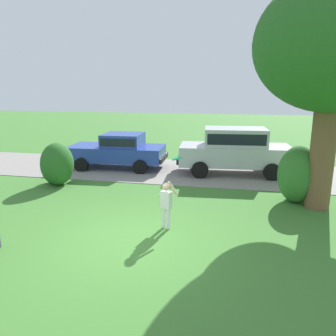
{
  "coord_description": "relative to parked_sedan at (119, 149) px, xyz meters",
  "views": [
    {
      "loc": [
        2.39,
        -6.83,
        3.51
      ],
      "look_at": [
        0.37,
        2.86,
        1.1
      ],
      "focal_mm": 35.14,
      "sensor_mm": 36.0,
      "label": 1
    }
  ],
  "objects": [
    {
      "name": "parked_sedan",
      "position": [
        0.0,
        0.0,
        0.0
      ],
      "size": [
        4.47,
        2.24,
        1.56
      ],
      "color": "#28429E",
      "rests_on": "ground"
    },
    {
      "name": "driveway_strip",
      "position": [
        2.73,
        -0.09,
        -0.84
      ],
      "size": [
        28.0,
        4.4,
        0.02
      ],
      "primitive_type": "cube",
      "color": "gray",
      "rests_on": "ground"
    },
    {
      "name": "child_thrower",
      "position": [
        3.47,
        -6.04,
        -0.13
      ],
      "size": [
        0.48,
        0.24,
        1.29
      ],
      "color": "white",
      "rests_on": "ground"
    },
    {
      "name": "shrub_near_tree",
      "position": [
        -1.31,
        -3.01,
        -0.1
      ],
      "size": [
        1.19,
        1.33,
        1.58
      ],
      "color": "#286023",
      "rests_on": "ground"
    },
    {
      "name": "parked_suv",
      "position": [
        5.09,
        -0.0,
        0.23
      ],
      "size": [
        4.83,
        2.38,
        1.92
      ],
      "color": "silver",
      "rests_on": "ground"
    },
    {
      "name": "shrub_centre_left",
      "position": [
        7.06,
        -3.22,
        -0.0
      ],
      "size": [
        1.21,
        1.22,
        1.81
      ],
      "color": "#33702B",
      "rests_on": "ground"
    },
    {
      "name": "frisbee",
      "position": [
        3.65,
        -5.5,
        0.88
      ],
      "size": [
        0.3,
        0.28,
        0.2
      ],
      "color": "#1EB7B2"
    },
    {
      "name": "ground_plane",
      "position": [
        2.73,
        -6.9,
        -0.85
      ],
      "size": [
        80.0,
        80.0,
        0.0
      ],
      "primitive_type": "plane",
      "color": "#3D752D"
    }
  ]
}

